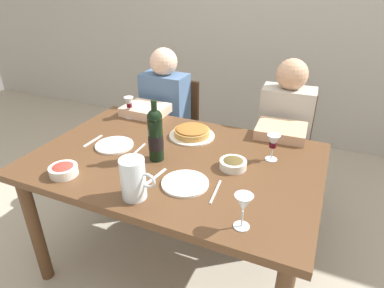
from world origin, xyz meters
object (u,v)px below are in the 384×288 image
object	(u,v)px
chair_right	(283,145)
dinner_plate_right_setting	(185,183)
salad_bowl	(63,170)
olive_bowl	(233,163)
chair_left	(173,127)
diner_right	(281,145)
wine_glass_right_diner	(129,103)
dinner_plate_left_setting	(114,145)
dining_table	(175,172)
wine_bottle	(156,135)
diner_left	(159,124)
wine_glass_centre	(243,204)
water_pitcher	(134,181)
baked_tart	(192,132)
wine_glass_left_diner	(273,143)

from	to	relation	value
chair_right	dinner_plate_right_setting	bearing A→B (deg)	72.22
salad_bowl	olive_bowl	size ratio (longest dim) A/B	1.00
chair_left	diner_right	xyz separation A→B (m)	(0.90, -0.20, 0.12)
wine_glass_right_diner	dinner_plate_right_setting	xyz separation A→B (m)	(0.67, -0.57, -0.09)
chair_left	chair_right	world-z (taller)	same
dinner_plate_left_setting	diner_right	distance (m)	1.08
dining_table	diner_right	size ratio (longest dim) A/B	1.29
olive_bowl	dining_table	bearing A→B (deg)	-175.79
wine_bottle	salad_bowl	size ratio (longest dim) A/B	2.39
salad_bowl	dinner_plate_right_setting	size ratio (longest dim) A/B	0.62
diner_left	diner_right	size ratio (longest dim) A/B	1.00
wine_glass_right_diner	wine_glass_centre	world-z (taller)	wine_glass_centre
olive_bowl	dinner_plate_left_setting	bearing A→B (deg)	-176.18
water_pitcher	dinner_plate_left_setting	distance (m)	0.51
chair_left	wine_bottle	bearing A→B (deg)	112.69
dining_table	water_pitcher	distance (m)	0.42
baked_tart	chair_right	distance (m)	0.83
baked_tart	wine_glass_left_diner	size ratio (longest dim) A/B	1.91
salad_bowl	wine_glass_centre	bearing A→B (deg)	-0.69
dining_table	chair_left	size ratio (longest dim) A/B	1.72
wine_glass_left_diner	olive_bowl	bearing A→B (deg)	-134.53
dining_table	olive_bowl	size ratio (longest dim) A/B	11.00
wine_glass_centre	dinner_plate_left_setting	distance (m)	0.92
wine_glass_right_diner	dining_table	bearing A→B (deg)	-35.20
chair_right	dining_table	bearing A→B (deg)	60.59
olive_bowl	diner_left	world-z (taller)	diner_left
baked_tart	dinner_plate_left_setting	bearing A→B (deg)	-140.45
wine_glass_right_diner	olive_bowl	bearing A→B (deg)	-22.37
chair_right	diner_left	bearing A→B (deg)	13.81
dining_table	dinner_plate_right_setting	size ratio (longest dim) A/B	6.80
diner_left	chair_left	bearing A→B (deg)	-89.88
diner_left	diner_right	distance (m)	0.91
dinner_plate_left_setting	diner_left	distance (m)	0.67
water_pitcher	chair_right	size ratio (longest dim) A/B	0.22
chair_right	dinner_plate_left_setting	bearing A→B (deg)	45.43
olive_bowl	chair_left	bearing A→B (deg)	132.25
dinner_plate_left_setting	wine_glass_right_diner	bearing A→B (deg)	110.74
dining_table	chair_left	distance (m)	0.99
dining_table	wine_glass_right_diner	world-z (taller)	wine_glass_right_diner
baked_tart	olive_bowl	bearing A→B (deg)	-36.29
diner_right	salad_bowl	bearing A→B (deg)	46.63
wine_glass_left_diner	chair_left	size ratio (longest dim) A/B	0.16
dining_table	salad_bowl	distance (m)	0.57
wine_bottle	wine_glass_centre	bearing A→B (deg)	-30.44
water_pitcher	dinner_plate_right_setting	size ratio (longest dim) A/B	0.85
olive_bowl	chair_right	distance (m)	0.93
water_pitcher	diner_left	bearing A→B (deg)	113.85
dinner_plate_right_setting	diner_right	distance (m)	0.93
wine_bottle	dinner_plate_left_setting	size ratio (longest dim) A/B	1.52
dinner_plate_right_setting	diner_right	xyz separation A→B (m)	(0.30, 0.87, -0.15)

